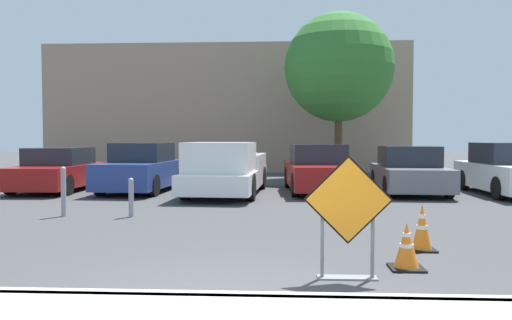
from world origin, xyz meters
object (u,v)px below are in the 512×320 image
at_px(bollard_nearest, 131,196).
at_px(bollard_second, 64,190).
at_px(road_closed_sign, 348,211).
at_px(traffic_cone_second, 422,228).
at_px(parked_car_fourth, 409,172).
at_px(parked_car_fifth, 506,171).
at_px(parked_car_second, 142,169).
at_px(pickup_truck, 225,171).
at_px(parked_car_third, 318,170).
at_px(traffic_cone_nearest, 407,246).
at_px(parked_car_nearest, 59,171).

height_order(bollard_nearest, bollard_second, bollard_second).
relative_size(road_closed_sign, bollard_nearest, 1.77).
bearing_deg(traffic_cone_second, bollard_second, 156.89).
bearing_deg(parked_car_fourth, parked_car_fifth, 175.84).
height_order(parked_car_second, parked_car_fifth, parked_car_fifth).
bearing_deg(bollard_second, pickup_truck, 54.02).
bearing_deg(parked_car_third, parked_car_fourth, 172.28).
distance_m(traffic_cone_nearest, parked_car_third, 9.51).
distance_m(bollard_nearest, bollard_second, 1.52).
relative_size(pickup_truck, bollard_second, 5.04).
relative_size(road_closed_sign, bollard_second, 1.38).
bearing_deg(parked_car_nearest, bollard_nearest, 126.39).
relative_size(pickup_truck, parked_car_third, 1.20).
xyz_separation_m(parked_car_nearest, parked_car_fourth, (11.38, -0.20, 0.02)).
distance_m(parked_car_fourth, parked_car_fifth, 2.86).
bearing_deg(traffic_cone_nearest, pickup_truck, 111.93).
xyz_separation_m(traffic_cone_second, parked_car_second, (-6.70, 8.18, 0.37)).
relative_size(road_closed_sign, parked_car_second, 0.36).
relative_size(pickup_truck, bollard_nearest, 6.47).
distance_m(parked_car_second, parked_car_fifth, 11.39).
bearing_deg(parked_car_second, road_closed_sign, 122.51).
bearing_deg(parked_car_fifth, parked_car_nearest, -1.64).
xyz_separation_m(traffic_cone_second, parked_car_nearest, (-9.55, 8.36, 0.30)).
xyz_separation_m(traffic_cone_second, bollard_nearest, (-5.46, 2.98, 0.11)).
bearing_deg(traffic_cone_second, parked_car_second, 129.33).
distance_m(traffic_cone_second, parked_car_fifth, 9.13).
bearing_deg(traffic_cone_nearest, parked_car_fifth, 59.89).
bearing_deg(traffic_cone_second, parked_car_fourth, 77.33).
distance_m(parked_car_second, bollard_nearest, 5.35).
relative_size(parked_car_nearest, parked_car_fifth, 1.02).
height_order(traffic_cone_second, bollard_second, bollard_second).
xyz_separation_m(parked_car_fourth, parked_car_fifth, (2.84, -0.33, 0.05)).
distance_m(road_closed_sign, traffic_cone_second, 2.19).
height_order(road_closed_sign, parked_car_nearest, road_closed_sign).
height_order(parked_car_second, bollard_nearest, parked_car_second).
distance_m(parked_car_fourth, bollard_second, 10.22).
xyz_separation_m(traffic_cone_nearest, traffic_cone_second, (0.51, 1.12, 0.05)).
xyz_separation_m(traffic_cone_second, parked_car_fourth, (1.84, 8.16, 0.33)).
bearing_deg(pickup_truck, traffic_cone_nearest, 114.94).
height_order(parked_car_third, bollard_second, parked_car_third).
height_order(parked_car_fifth, bollard_nearest, parked_car_fifth).
xyz_separation_m(pickup_truck, parked_car_third, (2.86, 1.13, -0.02)).
xyz_separation_m(parked_car_third, parked_car_fourth, (2.85, -0.21, -0.03)).
bearing_deg(bollard_second, parked_car_third, 42.14).
bearing_deg(pickup_truck, road_closed_sign, 108.86).
height_order(road_closed_sign, parked_car_fifth, parked_car_fifth).
bearing_deg(parked_car_fourth, road_closed_sign, 74.58).
bearing_deg(parked_car_fifth, traffic_cone_nearest, 60.39).
height_order(pickup_truck, parked_car_third, pickup_truck).
bearing_deg(traffic_cone_nearest, road_closed_sign, -147.43).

